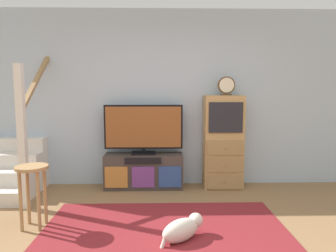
{
  "coord_description": "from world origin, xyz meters",
  "views": [
    {
      "loc": [
        -0.04,
        -2.44,
        1.49
      ],
      "look_at": [
        0.06,
        1.77,
        1.0
      ],
      "focal_mm": 33.4,
      "sensor_mm": 36.0,
      "label": 1
    }
  ],
  "objects_px": {
    "dog": "(183,229)",
    "side_cabinet": "(223,142)",
    "television": "(143,128)",
    "desk_clock": "(226,86)",
    "media_console": "(144,171)",
    "bar_stool_near": "(32,182)"
  },
  "relations": [
    {
      "from": "dog",
      "to": "side_cabinet",
      "type": "bearing_deg",
      "value": 66.79
    },
    {
      "from": "television",
      "to": "dog",
      "type": "height_order",
      "value": "television"
    },
    {
      "from": "television",
      "to": "dog",
      "type": "distance_m",
      "value": 1.94
    },
    {
      "from": "dog",
      "to": "desk_clock",
      "type": "bearing_deg",
      "value": 65.74
    },
    {
      "from": "side_cabinet",
      "to": "dog",
      "type": "height_order",
      "value": "side_cabinet"
    },
    {
      "from": "desk_clock",
      "to": "dog",
      "type": "bearing_deg",
      "value": -114.26
    },
    {
      "from": "television",
      "to": "media_console",
      "type": "bearing_deg",
      "value": -90.0
    },
    {
      "from": "side_cabinet",
      "to": "bar_stool_near",
      "type": "relative_size",
      "value": 2.06
    },
    {
      "from": "bar_stool_near",
      "to": "dog",
      "type": "xyz_separation_m",
      "value": [
        1.59,
        -0.33,
        -0.39
      ]
    },
    {
      "from": "television",
      "to": "side_cabinet",
      "type": "relative_size",
      "value": 0.84
    },
    {
      "from": "media_console",
      "to": "dog",
      "type": "height_order",
      "value": "media_console"
    },
    {
      "from": "side_cabinet",
      "to": "desk_clock",
      "type": "height_order",
      "value": "desk_clock"
    },
    {
      "from": "side_cabinet",
      "to": "bar_stool_near",
      "type": "height_order",
      "value": "side_cabinet"
    },
    {
      "from": "side_cabinet",
      "to": "dog",
      "type": "xyz_separation_m",
      "value": [
        -0.73,
        -1.69,
        -0.58
      ]
    },
    {
      "from": "media_console",
      "to": "desk_clock",
      "type": "bearing_deg",
      "value": -0.23
    },
    {
      "from": "television",
      "to": "bar_stool_near",
      "type": "height_order",
      "value": "television"
    },
    {
      "from": "media_console",
      "to": "television",
      "type": "relative_size",
      "value": 1.0
    },
    {
      "from": "media_console",
      "to": "dog",
      "type": "distance_m",
      "value": 1.76
    },
    {
      "from": "bar_stool_near",
      "to": "media_console",
      "type": "bearing_deg",
      "value": 50.48
    },
    {
      "from": "television",
      "to": "side_cabinet",
      "type": "distance_m",
      "value": 1.22
    },
    {
      "from": "television",
      "to": "bar_stool_near",
      "type": "xyz_separation_m",
      "value": [
        -1.12,
        -1.38,
        -0.4
      ]
    },
    {
      "from": "desk_clock",
      "to": "dog",
      "type": "xyz_separation_m",
      "value": [
        -0.76,
        -1.68,
        -1.43
      ]
    }
  ]
}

